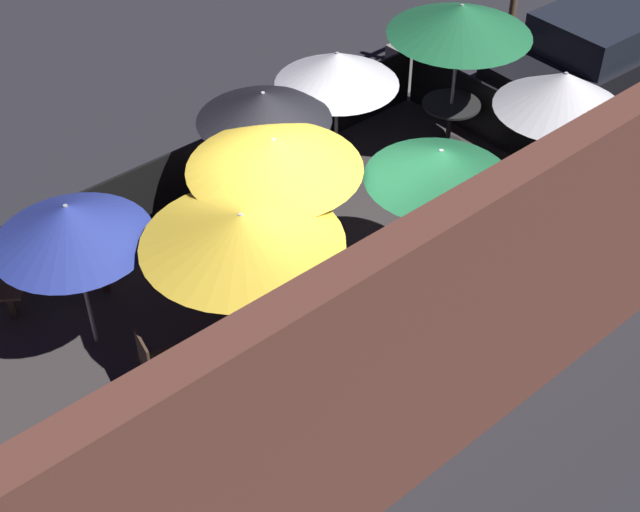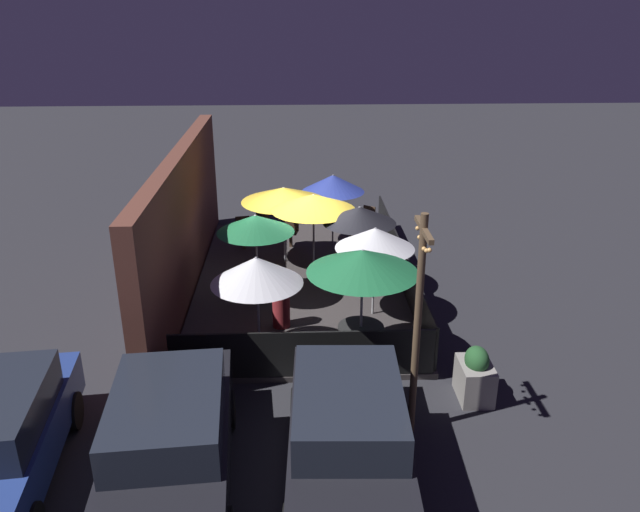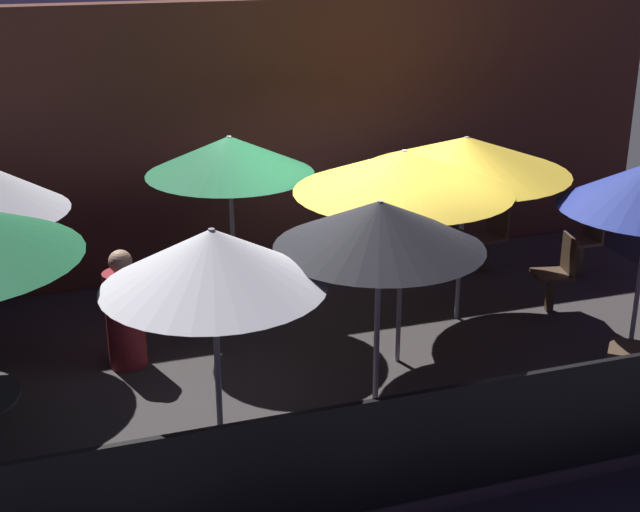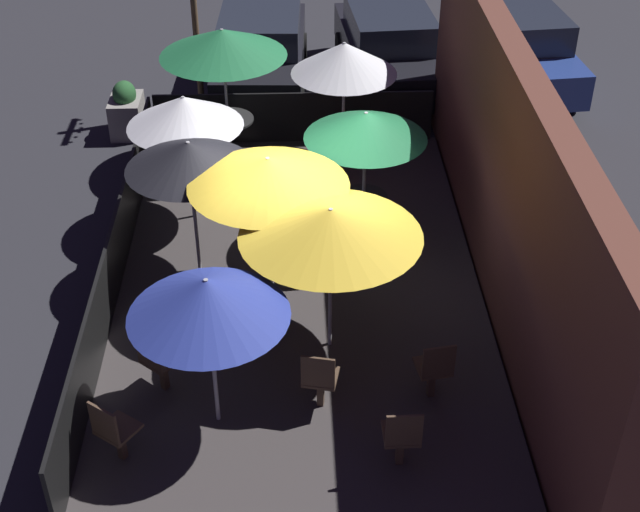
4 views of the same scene
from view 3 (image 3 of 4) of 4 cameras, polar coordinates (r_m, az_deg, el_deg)
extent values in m
plane|color=#26262B|center=(9.49, 2.44, -6.68)|extent=(60.00, 60.00, 0.00)
cube|color=#383333|center=(9.46, 2.45, -6.35)|extent=(8.75, 5.20, 0.12)
cube|color=brown|center=(11.42, -2.52, 7.41)|extent=(10.35, 0.36, 3.48)
cube|color=black|center=(7.19, 9.93, -11.26)|extent=(8.55, 0.05, 0.95)
cylinder|color=#B2B2B7|center=(9.62, -5.62, 1.39)|extent=(0.05, 0.05, 2.15)
cone|color=#1E6B3D|center=(9.37, -5.80, 6.45)|extent=(1.78, 1.78, 0.40)
cylinder|color=#B2B2B7|center=(7.11, -6.61, -6.21)|extent=(0.05, 0.05, 2.08)
cone|color=silver|center=(6.78, -6.89, -0.14)|extent=(1.75, 1.75, 0.47)
cylinder|color=#B2B2B7|center=(9.89, 9.04, 1.61)|extent=(0.05, 0.05, 2.10)
cone|color=gold|center=(9.65, 9.32, 6.43)|extent=(2.25, 2.25, 0.39)
cylinder|color=#B2B2B7|center=(7.66, 3.68, -3.98)|extent=(0.05, 0.05, 2.10)
cone|color=black|center=(7.34, 3.83, 2.04)|extent=(1.78, 1.78, 0.40)
cylinder|color=#B2B2B7|center=(8.80, 5.18, -0.26)|extent=(0.05, 0.05, 2.22)
cone|color=gold|center=(8.52, 5.38, 5.45)|extent=(2.12, 2.12, 0.40)
cylinder|color=black|center=(10.02, -5.41, -4.37)|extent=(0.40, 0.40, 0.02)
cylinder|color=black|center=(9.88, -5.48, -2.48)|extent=(0.08, 0.08, 0.74)
cylinder|color=black|center=(9.73, -5.55, -0.38)|extent=(0.73, 0.73, 0.04)
cube|color=#4C3828|center=(9.01, 19.11, -7.06)|extent=(0.11, 0.11, 0.44)
cube|color=#4C3828|center=(8.90, 19.29, -5.68)|extent=(0.56, 0.56, 0.04)
cube|color=#4C3828|center=(11.61, 10.51, 0.07)|extent=(0.09, 0.09, 0.44)
cube|color=#4C3828|center=(11.53, 10.59, 1.19)|extent=(0.46, 0.46, 0.04)
cube|color=#4C3828|center=(11.56, 11.36, 2.45)|extent=(0.10, 0.40, 0.44)
cube|color=#4C3828|center=(10.60, 14.51, -2.34)|extent=(0.10, 0.10, 0.43)
cube|color=#4C3828|center=(10.51, 14.63, -1.17)|extent=(0.48, 0.48, 0.04)
cube|color=#4C3828|center=(10.49, 15.66, 0.09)|extent=(0.11, 0.40, 0.44)
cube|color=#4C3828|center=(11.76, 16.23, -0.17)|extent=(0.08, 0.08, 0.44)
cube|color=#4C3828|center=(11.68, 16.34, 0.93)|extent=(0.41, 0.41, 0.04)
cube|color=#4C3828|center=(11.70, 17.18, 2.13)|extent=(0.04, 0.40, 0.44)
cylinder|color=maroon|center=(9.13, -12.36, -3.99)|extent=(0.54, 0.54, 1.01)
sphere|color=tan|center=(8.89, -12.66, -0.35)|extent=(0.23, 0.23, 0.23)
camera|label=1|loc=(17.19, 14.32, 32.30)|focal=50.00mm
camera|label=2|loc=(14.10, -78.14, 14.83)|focal=35.00mm
camera|label=4|loc=(15.81, 46.29, 27.78)|focal=50.00mm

